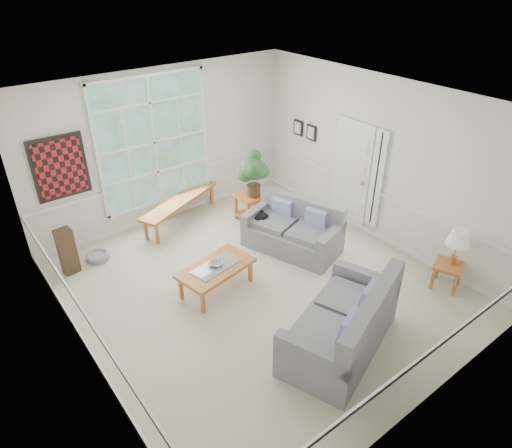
{
  "coord_description": "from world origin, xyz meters",
  "views": [
    {
      "loc": [
        -3.65,
        -4.68,
        4.69
      ],
      "look_at": [
        0.1,
        0.2,
        1.05
      ],
      "focal_mm": 32.0,
      "sensor_mm": 36.0,
      "label": 1
    }
  ],
  "objects_px": {
    "loveseat_front": "(341,317)",
    "side_table": "(446,276)",
    "loveseat_right": "(292,227)",
    "coffee_table": "(216,278)",
    "end_table": "(252,207)"
  },
  "relations": [
    {
      "from": "loveseat_front",
      "to": "side_table",
      "type": "distance_m",
      "value": 2.36
    },
    {
      "from": "coffee_table",
      "to": "loveseat_right",
      "type": "bearing_deg",
      "value": -5.63
    },
    {
      "from": "end_table",
      "to": "coffee_table",
      "type": "bearing_deg",
      "value": -141.34
    },
    {
      "from": "coffee_table",
      "to": "side_table",
      "type": "height_order",
      "value": "coffee_table"
    },
    {
      "from": "loveseat_right",
      "to": "end_table",
      "type": "distance_m",
      "value": 1.3
    },
    {
      "from": "end_table",
      "to": "side_table",
      "type": "bearing_deg",
      "value": -71.97
    },
    {
      "from": "loveseat_front",
      "to": "side_table",
      "type": "relative_size",
      "value": 4.37
    },
    {
      "from": "side_table",
      "to": "end_table",
      "type": "bearing_deg",
      "value": 108.03
    },
    {
      "from": "loveseat_right",
      "to": "loveseat_front",
      "type": "xyz_separation_m",
      "value": [
        -1.1,
        -2.22,
        0.06
      ]
    },
    {
      "from": "coffee_table",
      "to": "end_table",
      "type": "height_order",
      "value": "end_table"
    },
    {
      "from": "coffee_table",
      "to": "side_table",
      "type": "distance_m",
      "value": 3.72
    },
    {
      "from": "loveseat_right",
      "to": "loveseat_front",
      "type": "bearing_deg",
      "value": -134.7
    },
    {
      "from": "loveseat_right",
      "to": "end_table",
      "type": "xyz_separation_m",
      "value": [
        0.05,
        1.29,
        -0.16
      ]
    },
    {
      "from": "coffee_table",
      "to": "side_table",
      "type": "relative_size",
      "value": 2.76
    },
    {
      "from": "loveseat_right",
      "to": "coffee_table",
      "type": "xyz_separation_m",
      "value": [
        -1.75,
        -0.15,
        -0.23
      ]
    }
  ]
}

